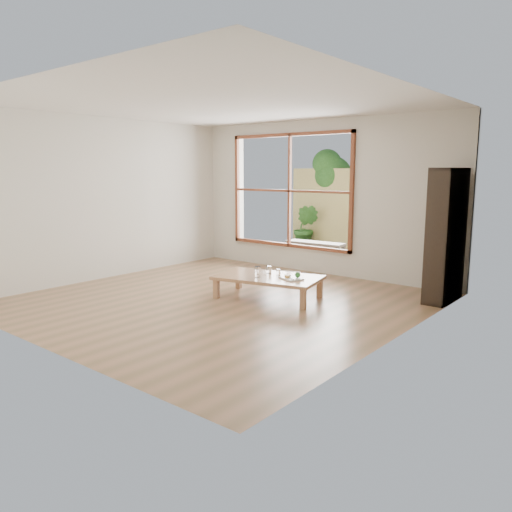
{
  "coord_description": "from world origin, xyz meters",
  "views": [
    {
      "loc": [
        4.55,
        -4.84,
        1.75
      ],
      "look_at": [
        0.12,
        0.59,
        0.55
      ],
      "focal_mm": 35.0,
      "sensor_mm": 36.0,
      "label": 1
    }
  ],
  "objects_px": {
    "food_tray": "(292,277)",
    "garden_bench": "(315,245)",
    "low_table": "(268,279)",
    "bookshelf": "(446,236)"
  },
  "relations": [
    {
      "from": "low_table",
      "to": "food_tray",
      "type": "height_order",
      "value": "food_tray"
    },
    {
      "from": "bookshelf",
      "to": "garden_bench",
      "type": "distance_m",
      "value": 3.3
    },
    {
      "from": "low_table",
      "to": "garden_bench",
      "type": "height_order",
      "value": "garden_bench"
    },
    {
      "from": "low_table",
      "to": "food_tray",
      "type": "relative_size",
      "value": 4.22
    },
    {
      "from": "food_tray",
      "to": "garden_bench",
      "type": "relative_size",
      "value": 0.32
    },
    {
      "from": "bookshelf",
      "to": "garden_bench",
      "type": "xyz_separation_m",
      "value": [
        -2.94,
        1.39,
        -0.56
      ]
    },
    {
      "from": "low_table",
      "to": "garden_bench",
      "type": "bearing_deg",
      "value": 96.71
    },
    {
      "from": "food_tray",
      "to": "garden_bench",
      "type": "height_order",
      "value": "food_tray"
    },
    {
      "from": "low_table",
      "to": "garden_bench",
      "type": "distance_m",
      "value": 2.97
    },
    {
      "from": "low_table",
      "to": "bookshelf",
      "type": "height_order",
      "value": "bookshelf"
    }
  ]
}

